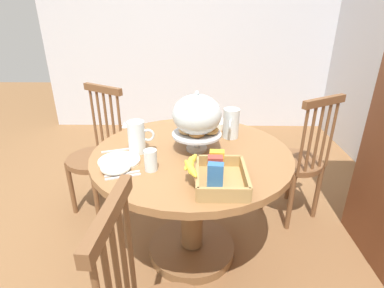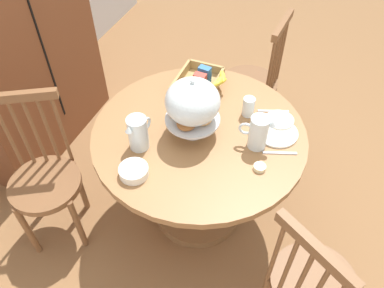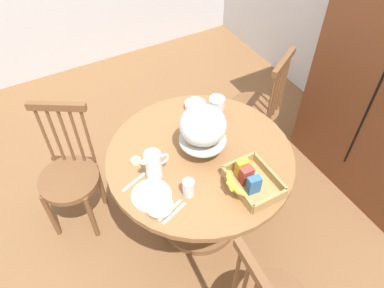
# 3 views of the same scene
# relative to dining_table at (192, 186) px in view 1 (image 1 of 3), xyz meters

# --- Properties ---
(ground_plane) EXTENTS (10.00, 10.00, 0.00)m
(ground_plane) POSITION_rel_dining_table_xyz_m (0.03, -0.09, -0.51)
(ground_plane) COLOR brown
(wall_left) EXTENTS (0.06, 4.32, 2.60)m
(wall_left) POSITION_rel_dining_table_xyz_m (-2.40, 0.27, 0.79)
(wall_left) COLOR silver
(wall_left) RESTS_ON ground_plane
(dining_table) EXTENTS (1.13, 1.13, 0.74)m
(dining_table) POSITION_rel_dining_table_xyz_m (0.00, 0.00, 0.00)
(dining_table) COLOR olive
(dining_table) RESTS_ON ground_plane
(windsor_chair_near_window) EXTENTS (0.45, 0.45, 0.97)m
(windsor_chair_near_window) POSITION_rel_dining_table_xyz_m (-0.41, 0.76, -0.06)
(windsor_chair_near_window) COLOR brown
(windsor_chair_near_window) RESTS_ON ground_plane
(windsor_chair_by_cabinet) EXTENTS (0.46, 0.46, 0.97)m
(windsor_chair_by_cabinet) POSITION_rel_dining_table_xyz_m (-0.47, -0.72, -0.06)
(windsor_chair_by_cabinet) COLOR brown
(windsor_chair_by_cabinet) RESTS_ON ground_plane
(pastry_stand_with_dome) EXTENTS (0.28, 0.28, 0.34)m
(pastry_stand_with_dome) POSITION_rel_dining_table_xyz_m (-0.02, 0.03, 0.43)
(pastry_stand_with_dome) COLOR silver
(pastry_stand_with_dome) RESTS_ON dining_table
(orange_juice_pitcher) EXTENTS (0.18, 0.10, 0.18)m
(orange_juice_pitcher) POSITION_rel_dining_table_xyz_m (-0.21, 0.24, 0.31)
(orange_juice_pitcher) COLOR silver
(orange_juice_pitcher) RESTS_ON dining_table
(milk_pitcher) EXTENTS (0.10, 0.18, 0.18)m
(milk_pitcher) POSITION_rel_dining_table_xyz_m (0.01, -0.30, 0.31)
(milk_pitcher) COLOR silver
(milk_pitcher) RESTS_ON dining_table
(cereal_basket) EXTENTS (0.32, 0.30, 0.12)m
(cereal_basket) POSITION_rel_dining_table_xyz_m (0.33, 0.12, 0.27)
(cereal_basket) COLOR tan
(cereal_basket) RESTS_ON dining_table
(china_plate_large) EXTENTS (0.22, 0.22, 0.01)m
(china_plate_large) POSITION_rel_dining_table_xyz_m (0.13, -0.38, 0.23)
(china_plate_large) COLOR white
(china_plate_large) RESTS_ON dining_table
(china_plate_small) EXTENTS (0.15, 0.15, 0.01)m
(china_plate_small) POSITION_rel_dining_table_xyz_m (0.22, -0.38, 0.25)
(china_plate_small) COLOR white
(china_plate_small) RESTS_ON china_plate_large
(cereal_bowl) EXTENTS (0.14, 0.14, 0.04)m
(cereal_bowl) POSITION_rel_dining_table_xyz_m (-0.38, 0.18, 0.25)
(cereal_bowl) COLOR white
(cereal_bowl) RESTS_ON dining_table
(drinking_glass) EXTENTS (0.06, 0.06, 0.11)m
(drinking_glass) POSITION_rel_dining_table_xyz_m (0.22, -0.20, 0.28)
(drinking_glass) COLOR silver
(drinking_glass) RESTS_ON dining_table
(butter_dish) EXTENTS (0.06, 0.06, 0.02)m
(butter_dish) POSITION_rel_dining_table_xyz_m (-0.13, -0.36, 0.24)
(butter_dish) COLOR beige
(butter_dish) RESTS_ON dining_table
(table_knife) EXTENTS (0.07, 0.17, 0.01)m
(table_knife) POSITION_rel_dining_table_xyz_m (0.27, -0.34, 0.23)
(table_knife) COLOR silver
(table_knife) RESTS_ON dining_table
(dinner_fork) EXTENTS (0.07, 0.17, 0.01)m
(dinner_fork) POSITION_rel_dining_table_xyz_m (0.29, -0.33, 0.23)
(dinner_fork) COLOR silver
(dinner_fork) RESTS_ON dining_table
(soup_spoon) EXTENTS (0.07, 0.17, 0.01)m
(soup_spoon) POSITION_rel_dining_table_xyz_m (0.00, -0.43, 0.23)
(soup_spoon) COLOR silver
(soup_spoon) RESTS_ON dining_table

